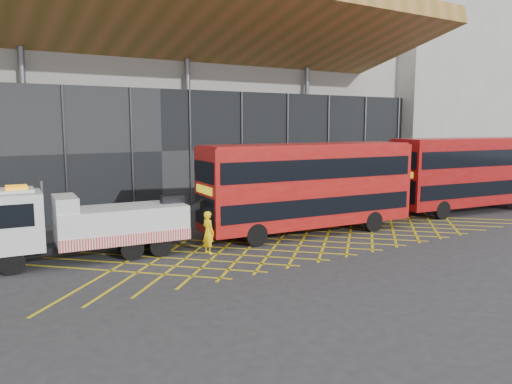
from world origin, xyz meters
TOP-DOWN VIEW (x-y plane):
  - ground_plane at (0.00, 0.00)m, footprint 120.00×120.00m
  - road_markings at (5.60, 0.00)m, footprint 27.96×7.16m
  - construction_building at (1.92, 18.40)m, footprint 55.00×23.97m
  - east_building at (32.00, 16.00)m, footprint 15.00×12.00m
  - recovery_truck at (-5.26, 2.19)m, footprint 9.75×3.10m
  - bus_towed at (6.00, 1.12)m, footprint 11.86×3.76m
  - bus_second at (19.32, 0.67)m, footprint 12.15×4.16m
  - worker at (-0.31, 0.28)m, footprint 0.56×0.76m

SIDE VIEW (x-z plane):
  - ground_plane at x=0.00m, z-range 0.00..0.00m
  - road_markings at x=5.60m, z-range 0.00..0.01m
  - worker at x=-0.31m, z-range 0.00..1.93m
  - recovery_truck at x=-5.26m, z-range -0.13..3.25m
  - bus_towed at x=6.00m, z-range 0.26..5.01m
  - bus_second at x=19.32m, z-range 0.27..5.11m
  - construction_building at x=1.92m, z-range -0.02..17.98m
  - east_building at x=32.00m, z-range 0.00..20.00m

